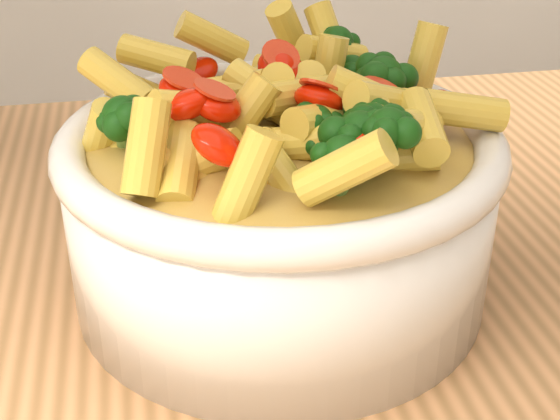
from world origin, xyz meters
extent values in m
cube|color=tan|center=(0.00, 0.00, 0.88)|extent=(1.20, 0.80, 0.04)
cylinder|color=white|center=(0.00, 0.07, 0.95)|extent=(0.23, 0.23, 0.09)
ellipsoid|color=white|center=(0.00, 0.07, 0.92)|extent=(0.21, 0.21, 0.03)
torus|color=white|center=(0.00, 0.07, 0.99)|extent=(0.24, 0.24, 0.02)
ellipsoid|color=gold|center=(0.00, 0.07, 0.99)|extent=(0.20, 0.20, 0.02)
camera|label=1|loc=(-0.07, -0.30, 1.16)|focal=50.00mm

